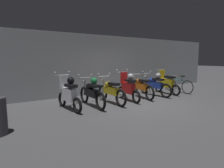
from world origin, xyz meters
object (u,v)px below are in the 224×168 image
object	(u,v)px
motorbike_slot_3	(128,87)
motorbike_slot_5	(155,85)
bicycle	(179,85)
motorbike_slot_6	(166,83)
motorbike_slot_0	(69,93)
motorbike_slot_2	(111,91)
motorbike_slot_4	(141,87)
motorbike_slot_1	(92,92)

from	to	relation	value
motorbike_slot_3	motorbike_slot_5	bearing A→B (deg)	4.98
motorbike_slot_3	bicycle	world-z (taller)	motorbike_slot_3
motorbike_slot_3	motorbike_slot_5	distance (m)	1.71
motorbike_slot_6	bicycle	bearing A→B (deg)	-6.31
motorbike_slot_0	motorbike_slot_2	bearing A→B (deg)	0.34
motorbike_slot_3	bicycle	size ratio (longest dim) A/B	0.97
motorbike_slot_4	motorbike_slot_5	size ratio (longest dim) A/B	0.99
motorbike_slot_6	motorbike_slot_1	bearing A→B (deg)	-176.59
bicycle	motorbike_slot_2	bearing A→B (deg)	-178.34
motorbike_slot_1	motorbike_slot_0	bearing A→B (deg)	178.21
motorbike_slot_2	motorbike_slot_6	distance (m)	3.42
motorbike_slot_5	motorbike_slot_1	bearing A→B (deg)	-176.49
motorbike_slot_1	motorbike_slot_6	size ratio (longest dim) A/B	1.16
motorbike_slot_0	motorbike_slot_4	world-z (taller)	motorbike_slot_0
motorbike_slot_3	motorbike_slot_4	size ratio (longest dim) A/B	0.87
motorbike_slot_2	bicycle	bearing A→B (deg)	1.66
motorbike_slot_0	motorbike_slot_4	xyz separation A→B (m)	(3.42, 0.18, -0.08)
motorbike_slot_2	motorbike_slot_5	bearing A→B (deg)	3.85
motorbike_slot_1	motorbike_slot_6	distance (m)	4.27
motorbike_slot_0	bicycle	size ratio (longest dim) A/B	0.97
motorbike_slot_1	motorbike_slot_2	distance (m)	0.85
motorbike_slot_0	motorbike_slot_3	bearing A→B (deg)	0.76
motorbike_slot_3	motorbike_slot_6	size ratio (longest dim) A/B	1.00
motorbike_slot_2	motorbike_slot_6	xyz separation A→B (m)	(3.41, 0.22, 0.03)
motorbike_slot_3	motorbike_slot_4	distance (m)	0.87
motorbike_slot_1	motorbike_slot_5	xyz separation A→B (m)	(3.41, 0.21, 0.00)
motorbike_slot_5	motorbike_slot_3	bearing A→B (deg)	-175.02
motorbike_slot_1	motorbike_slot_3	world-z (taller)	motorbike_slot_3
motorbike_slot_5	motorbike_slot_6	world-z (taller)	motorbike_slot_6
motorbike_slot_0	motorbike_slot_1	world-z (taller)	motorbike_slot_0
motorbike_slot_2	motorbike_slot_4	bearing A→B (deg)	5.66
motorbike_slot_1	motorbike_slot_2	xyz separation A→B (m)	(0.85, 0.04, -0.04)
motorbike_slot_6	bicycle	size ratio (longest dim) A/B	0.97
motorbike_slot_4	bicycle	world-z (taller)	motorbike_slot_4
motorbike_slot_4	bicycle	size ratio (longest dim) A/B	1.12
motorbike_slot_4	motorbike_slot_5	xyz separation A→B (m)	(0.85, 0.00, 0.04)
motorbike_slot_6	motorbike_slot_4	bearing A→B (deg)	-178.38
motorbike_slot_4	motorbike_slot_5	distance (m)	0.85
motorbike_slot_3	motorbike_slot_6	distance (m)	2.56
motorbike_slot_2	bicycle	xyz separation A→B (m)	(4.26, 0.12, -0.13)
motorbike_slot_1	motorbike_slot_3	distance (m)	1.71
motorbike_slot_4	motorbike_slot_1	bearing A→B (deg)	-175.40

